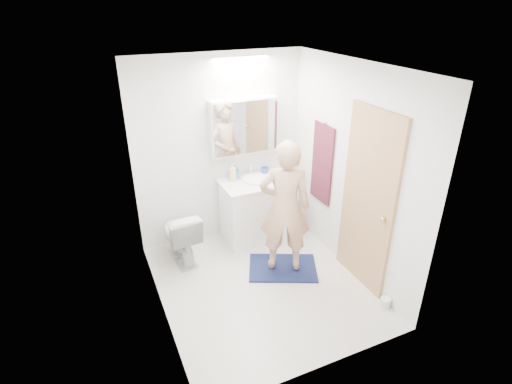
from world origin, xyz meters
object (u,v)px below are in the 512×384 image
soap_bottle_b (238,173)px  toilet_paper_roll (385,302)px  medicine_cabinet (244,126)px  person (285,207)px  toilet (180,235)px  vanity_cabinet (257,210)px  toothbrush_cup (265,171)px  soap_bottle_a (233,172)px

soap_bottle_b → toilet_paper_roll: 2.35m
medicine_cabinet → person: size_ratio=0.56×
toilet → person: person is taller
vanity_cabinet → toothbrush_cup: size_ratio=8.54×
soap_bottle_a → toilet: bearing=-161.7°
soap_bottle_a → toothbrush_cup: 0.47m
toothbrush_cup → soap_bottle_b: bearing=177.0°
vanity_cabinet → soap_bottle_a: (-0.28, 0.15, 0.55)m
medicine_cabinet → vanity_cabinet: bearing=-66.2°
medicine_cabinet → toothbrush_cup: bearing=-10.4°
medicine_cabinet → toothbrush_cup: (0.27, -0.05, -0.63)m
person → toilet_paper_roll: person is taller
vanity_cabinet → toilet_paper_roll: bearing=-70.3°
medicine_cabinet → toilet_paper_roll: (0.75, -2.04, -1.45)m
medicine_cabinet → person: bearing=-86.6°
medicine_cabinet → toilet_paper_roll: medicine_cabinet is taller
vanity_cabinet → toilet: 1.09m
person → soap_bottle_b: (-0.17, 0.99, 0.06)m
soap_bottle_b → toilet_paper_roll: soap_bottle_b is taller
medicine_cabinet → toilet: (-0.99, -0.33, -1.16)m
person → vanity_cabinet: bearing=-67.4°
person → toilet_paper_roll: size_ratio=14.37×
toothbrush_cup → soap_bottle_a: bearing=-178.8°
toilet → person: (1.05, -0.69, 0.49)m
soap_bottle_b → toilet_paper_roll: bearing=-67.0°
toilet → soap_bottle_b: soap_bottle_b is taller
soap_bottle_a → soap_bottle_b: size_ratio=1.51×
vanity_cabinet → soap_bottle_b: soap_bottle_b is taller
vanity_cabinet → person: 0.93m
person → toothbrush_cup: (0.21, 0.97, 0.03)m
toothbrush_cup → toilet: bearing=-167.8°
toilet → toilet_paper_roll: toilet is taller
toothbrush_cup → vanity_cabinet: bearing=-138.6°
vanity_cabinet → toilet_paper_roll: size_ratio=8.18×
toilet_paper_roll → toilet: bearing=135.4°
soap_bottle_b → toilet: bearing=-161.6°
soap_bottle_a → soap_bottle_b: bearing=19.7°
medicine_cabinet → soap_bottle_b: 0.61m
toilet_paper_roll → vanity_cabinet: bearing=109.7°
person → toothbrush_cup: bearing=-77.5°
medicine_cabinet → toothbrush_cup: 0.69m
vanity_cabinet → toilet_paper_roll: (0.65, -1.83, -0.34)m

